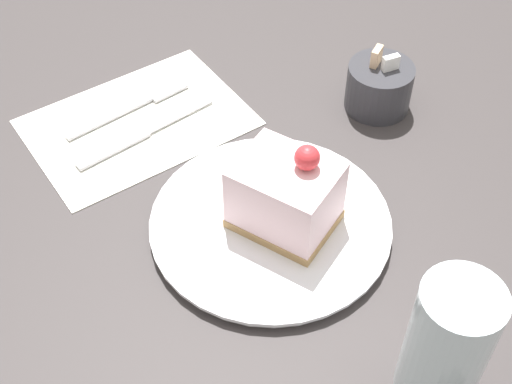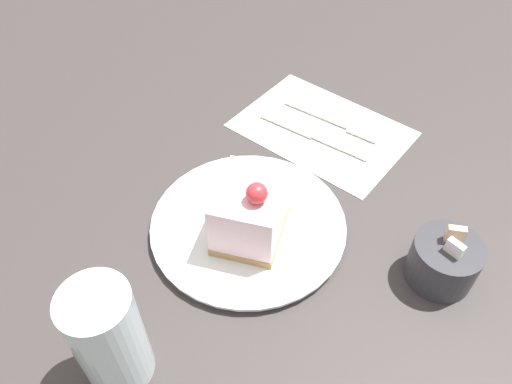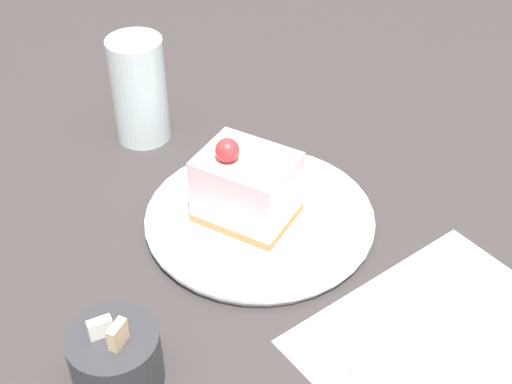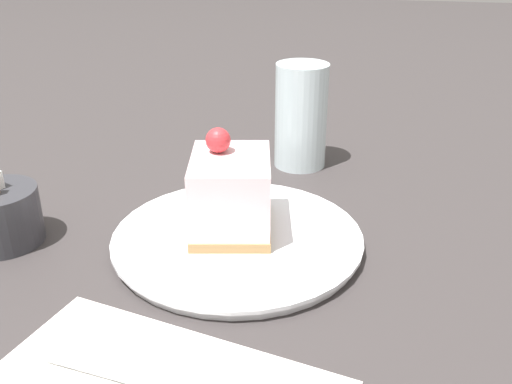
{
  "view_description": "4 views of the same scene",
  "coord_description": "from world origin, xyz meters",
  "px_view_note": "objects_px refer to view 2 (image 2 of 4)",
  "views": [
    {
      "loc": [
        0.31,
        -0.37,
        0.57
      ],
      "look_at": [
        -0.02,
        -0.03,
        0.05
      ],
      "focal_mm": 50.0,
      "sensor_mm": 36.0,
      "label": 1
    },
    {
      "loc": [
        0.34,
        0.17,
        0.5
      ],
      "look_at": [
        -0.02,
        -0.02,
        0.06
      ],
      "focal_mm": 35.0,
      "sensor_mm": 36.0,
      "label": 2
    },
    {
      "loc": [
        -0.39,
        0.41,
        0.52
      ],
      "look_at": [
        -0.01,
        -0.02,
        0.04
      ],
      "focal_mm": 50.0,
      "sensor_mm": 36.0,
      "label": 3
    },
    {
      "loc": [
        -0.49,
        -0.14,
        0.3
      ],
      "look_at": [
        0.01,
        -0.04,
        0.05
      ],
      "focal_mm": 40.0,
      "sensor_mm": 36.0,
      "label": 4
    }
  ],
  "objects_px": {
    "fork": "(339,123)",
    "knife": "(303,131)",
    "cake_slice": "(251,209)",
    "drinking_glass": "(109,337)",
    "plate": "(248,225)",
    "sugar_bowl": "(444,261)"
  },
  "relations": [
    {
      "from": "fork",
      "to": "knife",
      "type": "bearing_deg",
      "value": -36.46
    },
    {
      "from": "cake_slice",
      "to": "drinking_glass",
      "type": "distance_m",
      "value": 0.22
    },
    {
      "from": "plate",
      "to": "fork",
      "type": "xyz_separation_m",
      "value": [
        -0.25,
        0.03,
        -0.0
      ]
    },
    {
      "from": "plate",
      "to": "drinking_glass",
      "type": "xyz_separation_m",
      "value": [
        0.22,
        -0.03,
        0.06
      ]
    },
    {
      "from": "plate",
      "to": "fork",
      "type": "relative_size",
      "value": 1.5
    },
    {
      "from": "fork",
      "to": "drinking_glass",
      "type": "bearing_deg",
      "value": -0.06
    },
    {
      "from": "sugar_bowl",
      "to": "plate",
      "type": "bearing_deg",
      "value": -80.0
    },
    {
      "from": "plate",
      "to": "cake_slice",
      "type": "xyz_separation_m",
      "value": [
        0.01,
        0.01,
        0.04
      ]
    },
    {
      "from": "plate",
      "to": "cake_slice",
      "type": "relative_size",
      "value": 2.22
    },
    {
      "from": "knife",
      "to": "plate",
      "type": "bearing_deg",
      "value": 10.84
    },
    {
      "from": "plate",
      "to": "sugar_bowl",
      "type": "relative_size",
      "value": 3.13
    },
    {
      "from": "knife",
      "to": "sugar_bowl",
      "type": "relative_size",
      "value": 2.33
    },
    {
      "from": "knife",
      "to": "drinking_glass",
      "type": "relative_size",
      "value": 1.38
    },
    {
      "from": "knife",
      "to": "sugar_bowl",
      "type": "height_order",
      "value": "sugar_bowl"
    },
    {
      "from": "cake_slice",
      "to": "sugar_bowl",
      "type": "xyz_separation_m",
      "value": [
        -0.05,
        0.22,
        -0.02
      ]
    },
    {
      "from": "plate",
      "to": "sugar_bowl",
      "type": "height_order",
      "value": "sugar_bowl"
    },
    {
      "from": "drinking_glass",
      "to": "plate",
      "type": "bearing_deg",
      "value": 172.17
    },
    {
      "from": "cake_slice",
      "to": "sugar_bowl",
      "type": "distance_m",
      "value": 0.23
    },
    {
      "from": "plate",
      "to": "cake_slice",
      "type": "height_order",
      "value": "cake_slice"
    },
    {
      "from": "plate",
      "to": "drinking_glass",
      "type": "distance_m",
      "value": 0.23
    },
    {
      "from": "drinking_glass",
      "to": "cake_slice",
      "type": "bearing_deg",
      "value": 169.46
    },
    {
      "from": "cake_slice",
      "to": "knife",
      "type": "distance_m",
      "value": 0.22
    }
  ]
}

